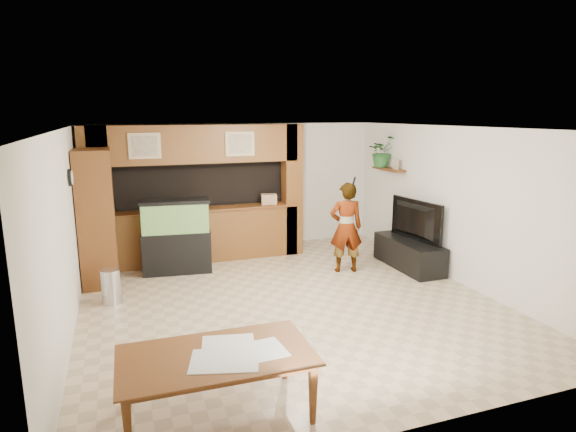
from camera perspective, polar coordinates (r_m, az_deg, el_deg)
name	(u,v)px	position (r m, az deg, el deg)	size (l,w,h in m)	color
floor	(288,301)	(7.46, 0.02, -10.00)	(6.50, 6.50, 0.00)	#C6AB89
ceiling	(288,128)	(6.91, 0.03, 10.39)	(6.50, 6.50, 0.00)	white
wall_back	(236,187)	(10.15, -6.14, 3.48)	(6.00, 6.00, 0.00)	silver
wall_left	(65,234)	(6.72, -24.87, -1.99)	(6.50, 6.50, 0.00)	silver
wall_right	(457,205)	(8.54, 19.37, 1.24)	(6.50, 6.50, 0.00)	silver
partition	(195,193)	(9.37, -10.92, 2.70)	(4.20, 0.99, 2.60)	brown
wall_clock	(71,178)	(7.60, -24.37, 4.17)	(0.05, 0.25, 0.25)	black
wall_shelf	(389,169)	(9.97, 11.84, 5.47)	(0.25, 0.90, 0.04)	brown
pantry_cabinet	(97,218)	(8.52, -21.72, -0.18)	(0.56, 0.92, 2.24)	brown
trash_can	(111,286)	(7.74, -20.20, -7.84)	(0.29, 0.29, 0.53)	#B2B2B7
aquarium	(176,237)	(8.78, -13.10, -2.47)	(1.19, 0.45, 1.32)	black
tv_stand	(409,254)	(9.19, 14.12, -4.36)	(0.58, 1.57, 0.52)	black
television	(411,220)	(9.04, 14.33, -0.51)	(1.29, 0.17, 0.74)	black
photo_frame	(396,164)	(9.75, 12.65, 5.98)	(0.03, 0.15, 0.20)	tan
potted_plant	(382,151)	(10.14, 11.04, 7.53)	(0.57, 0.50, 0.64)	#245B27
person	(346,227)	(8.63, 6.89, -1.36)	(0.59, 0.39, 1.62)	tan
microphone	(354,181)	(8.35, 7.84, 4.15)	(0.03, 0.03, 0.15)	black
dining_table	(218,387)	(4.79, -8.31, -19.39)	(1.78, 0.99, 0.63)	brown
newspaper_a	(255,352)	(4.65, -3.95, -15.76)	(0.56, 0.41, 0.01)	silver
newspaper_b	(224,361)	(4.54, -7.55, -16.62)	(0.61, 0.44, 0.01)	silver
newspaper_c	(228,343)	(4.83, -7.10, -14.74)	(0.50, 0.36, 0.01)	silver
counter_box	(269,199)	(9.53, -2.28, 2.01)	(0.30, 0.20, 0.20)	#9E7755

